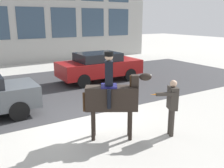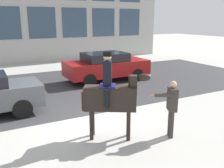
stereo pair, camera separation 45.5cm
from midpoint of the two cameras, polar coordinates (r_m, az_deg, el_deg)
The scene contains 5 objects.
ground_plane at distance 8.66m, azimuth -6.10°, elevation -8.43°, with size 80.00×80.00×0.00m, color #B2AFA8.
road_surface at distance 12.90m, azimuth -15.15°, elevation -1.08°, with size 24.12×8.50×0.01m.
mounted_horse_lead at distance 7.02m, azimuth -1.65°, elevation -2.68°, with size 1.75×1.20×2.52m.
pedestrian_bystander at distance 7.42m, azimuth 11.83°, elevation -4.42°, with size 0.91×0.46×1.69m.
street_car_far_lane at distance 13.97m, azimuth -3.85°, elevation 4.11°, with size 4.61×2.05×1.59m.
Camera 1 is at (-3.52, -7.14, 3.37)m, focal length 40.00 mm.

